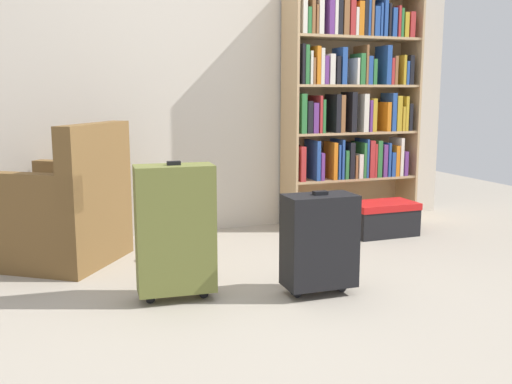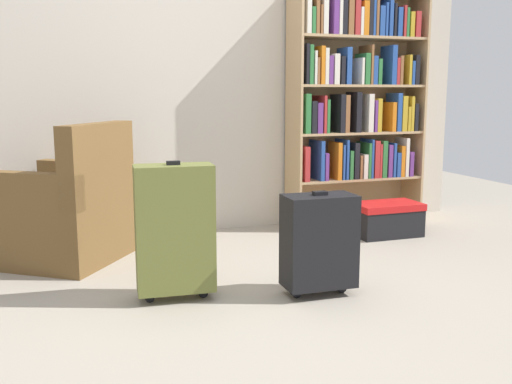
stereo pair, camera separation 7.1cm
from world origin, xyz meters
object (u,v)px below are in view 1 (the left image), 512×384
(suitcase_black, at_px, (319,241))
(storage_box, at_px, (382,218))
(bookshelf, at_px, (351,98))
(armchair, at_px, (63,214))
(suitcase_olive, at_px, (175,229))
(mug, at_px, (155,254))

(suitcase_black, bearing_deg, storage_box, 44.35)
(bookshelf, xyz_separation_m, armchair, (-2.28, -0.36, -0.73))
(suitcase_olive, bearing_deg, storage_box, 25.26)
(armchair, xyz_separation_m, mug, (0.55, -0.19, -0.27))
(mug, bearing_deg, bookshelf, 17.65)
(armchair, distance_m, suitcase_olive, 1.08)
(mug, relative_size, suitcase_olive, 0.16)
(armchair, bearing_deg, suitcase_olive, -61.07)
(armchair, distance_m, mug, 0.64)
(storage_box, distance_m, suitcase_black, 1.49)
(bookshelf, xyz_separation_m, mug, (-1.73, -0.55, -0.99))
(suitcase_black, relative_size, suitcase_olive, 0.77)
(mug, bearing_deg, armchair, 161.48)
(storage_box, xyz_separation_m, suitcase_olive, (-1.80, -0.85, 0.25))
(bookshelf, bearing_deg, storage_box, -84.27)
(mug, height_order, storage_box, storage_box)
(bookshelf, distance_m, suitcase_olive, 2.29)
(bookshelf, relative_size, suitcase_black, 3.29)
(storage_box, bearing_deg, mug, -177.07)
(storage_box, bearing_deg, bookshelf, 95.73)
(armchair, relative_size, mug, 8.14)
(armchair, xyz_separation_m, suitcase_black, (1.27, -1.13, -0.02))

